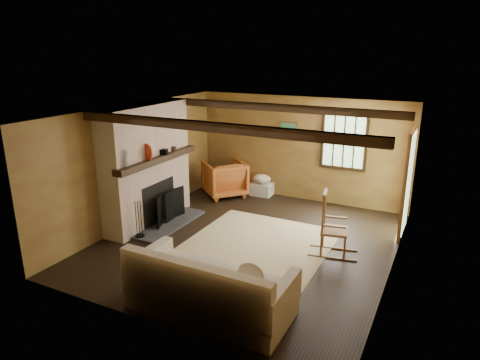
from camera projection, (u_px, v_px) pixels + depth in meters
The scene contains 10 objects.
ground at pixel (248, 242), 7.88m from camera, with size 5.50×5.50×0.00m, color black.
room_envelope at pixel (266, 154), 7.52m from camera, with size 5.02×5.52×2.44m.
fireplace at pixel (148, 170), 8.52m from camera, with size 1.02×2.30×2.40m.
rug at pixel (253, 248), 7.62m from camera, with size 2.50×3.00×0.01m, color beige.
rocking_chair at pixel (332, 228), 7.31m from camera, with size 0.89×0.58×1.14m.
sofa at pixel (209, 291), 5.69m from camera, with size 2.22×1.00×0.90m.
firewood_pile at pixel (225, 183), 10.89m from camera, with size 0.71×0.13×0.26m.
laundry_basket at pixel (262, 189), 10.38m from camera, with size 0.50×0.38×0.30m, color silver.
basket_pillow at pixel (262, 179), 10.31m from camera, with size 0.44×0.35×0.22m, color silver.
armchair at pixel (225, 179), 10.29m from camera, with size 0.90×0.93×0.84m, color #BF6026.
Camera 1 is at (3.11, -6.49, 3.41)m, focal length 32.00 mm.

